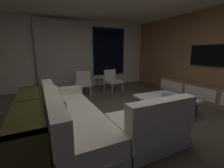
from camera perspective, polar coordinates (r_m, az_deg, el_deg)
floor at (r=3.34m, az=4.82°, el=-13.77°), size 9.20×9.20×0.00m
back_wall_with_window at (r=6.36m, az=-12.70°, el=10.80°), size 6.60×0.30×2.70m
media_wall at (r=5.29m, az=35.30°, el=8.78°), size 0.12×7.80×2.70m
sectional_couch at (r=2.73m, az=-8.08°, el=-13.21°), size 1.98×2.50×0.82m
coffee_table at (r=3.98m, az=19.51°, el=-7.18°), size 1.16×1.16×0.36m
book_stack_on_coffee_table at (r=3.95m, az=20.42°, el=-4.21°), size 0.30×0.23×0.08m
accent_chair_near_window at (r=5.72m, az=0.09°, el=1.82°), size 0.62×0.64×0.78m
accent_chair_by_curtain at (r=5.38m, az=-10.75°, el=0.97°), size 0.68×0.70×0.78m
side_stool at (r=5.59m, az=-5.09°, el=0.92°), size 0.32×0.32×0.46m
media_console at (r=5.20m, az=31.80°, el=-3.11°), size 0.46×3.10×0.52m
mounted_tv at (r=5.32m, az=32.37°, el=9.13°), size 0.05×1.07×0.62m
console_table_behind_couch at (r=2.70m, az=-28.23°, el=-12.06°), size 0.40×2.10×0.74m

